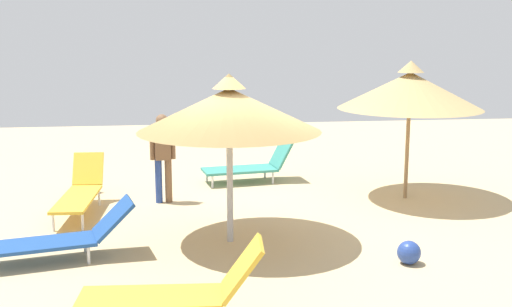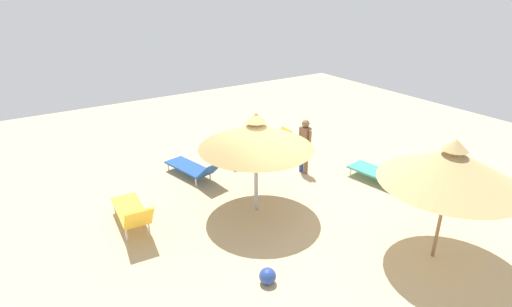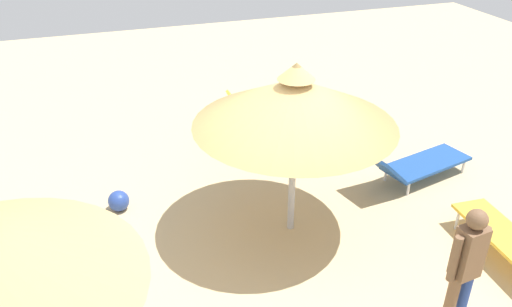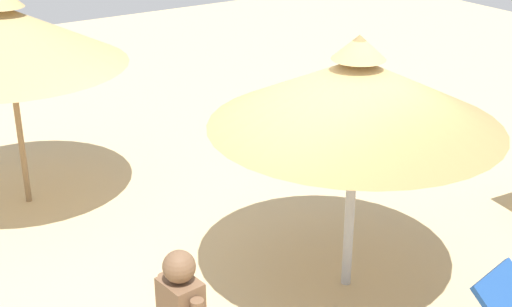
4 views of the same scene
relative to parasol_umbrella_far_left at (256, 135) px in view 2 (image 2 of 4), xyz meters
name	(u,v)px [view 2 (image 2 of 4)]	position (x,y,z in m)	size (l,w,h in m)	color
ground	(280,214)	(-0.42, -0.43, -2.07)	(24.00, 24.00, 0.10)	tan
parasol_umbrella_far_left	(256,135)	(0.00, 0.00, 0.00)	(2.73, 2.73, 2.55)	#B2B2B7
parasol_umbrella_front	(451,166)	(-3.56, -2.11, 0.05)	(2.69, 2.69, 2.62)	olive
lounge_chair_near_right	(385,172)	(-0.80, -3.79, -1.64)	(1.98, 0.97, 0.94)	teal
lounge_chair_far_right	(133,213)	(0.79, 2.84, -1.56)	(2.00, 0.74, 0.98)	gold
lounge_chair_center	(262,148)	(2.48, -1.83, -1.62)	(0.67, 2.15, 0.92)	gold
lounge_chair_back	(195,168)	(2.42, 0.54, -1.67)	(2.21, 1.09, 0.81)	#1E478C
person_standing_edge	(305,143)	(1.04, -2.37, -1.07)	(0.47, 0.25, 1.66)	navy
handbag	(298,145)	(2.52, -3.32, -1.84)	(0.33, 0.30, 0.50)	maroon
beach_ball	(268,276)	(-2.36, 1.27, -1.86)	(0.33, 0.33, 0.33)	navy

